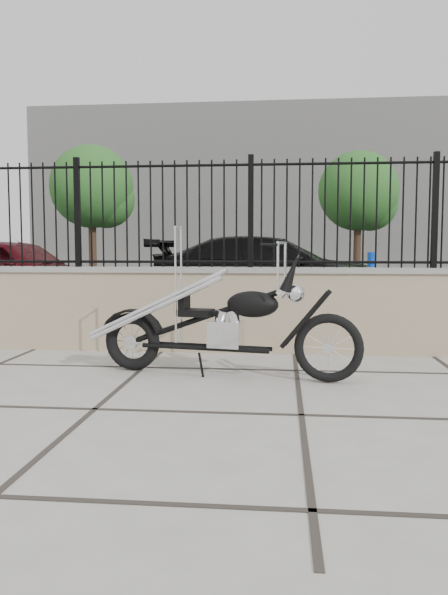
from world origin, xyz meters
The scene contains 12 objects.
ground_plane centered at (0.00, 0.00, 0.00)m, with size 90.00×90.00×0.00m, color #99968E.
parking_lot centered at (0.00, 12.50, 0.00)m, with size 30.00×30.00×0.00m, color black.
retaining_wall centered at (0.00, 2.50, 0.48)m, with size 14.00×0.36×0.96m, color gray.
iron_fence centered at (0.00, 2.50, 1.56)m, with size 14.00×0.08×1.20m, color black.
background_building centered at (0.00, 26.50, 4.00)m, with size 22.00×6.00×8.00m, color beige.
chopper_motorcycle centered at (0.80, 1.20, 0.70)m, with size 2.34×0.41×1.40m, color black, non-canonical shape.
car_red centered at (-3.79, 6.56, 0.70)m, with size 1.66×4.11×1.40m, color #42090F.
car_black centered at (1.15, 7.58, 0.70)m, with size 1.97×4.85×1.41m, color black.
bollard_a centered at (-2.71, 4.83, 0.43)m, with size 0.10×0.10×0.87m, color blue.
bollard_b centered at (2.75, 5.21, 0.56)m, with size 0.13×0.13×1.11m, color #0B51A6.
tree_left centered at (-5.48, 16.43, 3.50)m, with size 2.97×2.97×5.01m.
tree_right centered at (3.99, 16.86, 3.30)m, with size 2.79×2.79×4.71m.
Camera 1 is at (1.36, -4.03, 1.18)m, focal length 35.00 mm.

